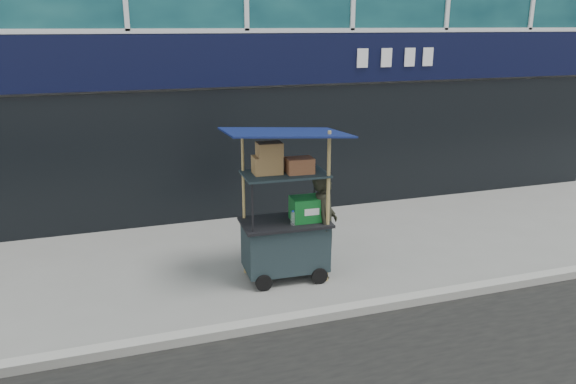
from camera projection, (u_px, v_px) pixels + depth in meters
name	position (u px, v px, depth m)	size (l,w,h in m)	color
ground	(328.00, 310.00, 7.18)	(80.00, 80.00, 0.00)	slate
curb	(334.00, 313.00, 6.98)	(80.00, 0.18, 0.12)	#999991
vendor_cart	(286.00, 226.00, 7.91)	(1.68, 1.22, 2.21)	#19282B
vendor_man	(324.00, 224.00, 7.98)	(0.56, 0.37, 1.55)	black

